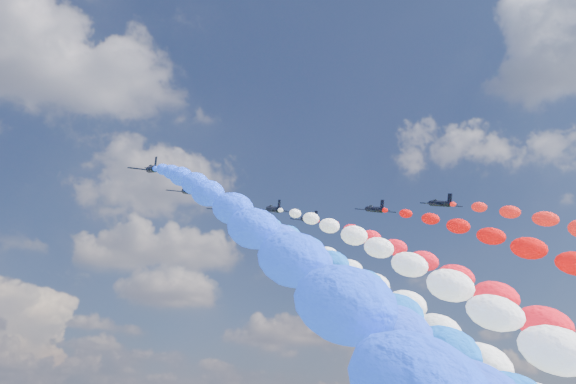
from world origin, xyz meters
name	(u,v)px	position (x,y,z in m)	size (l,w,h in m)	color
jet_0	(152,169)	(-31.75, -5.78, 98.11)	(9.25, 12.41, 2.73)	black
trail_0	(240,250)	(-31.75, -71.73, 66.46)	(6.00, 127.93, 65.96)	#1A45FF
jet_1	(188,191)	(-22.38, 5.02, 98.11)	(9.25, 12.41, 2.73)	black
trail_1	(294,278)	(-22.38, -60.94, 66.46)	(6.00, 127.93, 65.96)	blue
jet_2	(227,209)	(-11.26, 14.68, 98.11)	(9.25, 12.41, 2.73)	black
trail_2	(348,298)	(-11.26, -51.27, 66.46)	(6.00, 127.93, 65.96)	blue
jet_3	(273,209)	(-0.97, 11.35, 98.11)	(9.25, 12.41, 2.73)	black
trail_3	(430,299)	(-0.97, -54.60, 66.46)	(6.00, 127.93, 65.96)	white
jet_4	(262,226)	(0.79, 26.21, 98.11)	(9.25, 12.41, 2.73)	black
trail_4	(389,315)	(0.79, -39.74, 66.46)	(6.00, 127.93, 65.96)	white
jet_5	(309,220)	(9.88, 16.43, 98.11)	(9.25, 12.41, 2.73)	black
trail_5	(478,309)	(9.88, -49.53, 66.46)	(6.00, 127.93, 65.96)	red
jet_6	(375,209)	(21.19, 3.56, 98.11)	(9.25, 12.41, 2.73)	black
jet_7	(440,203)	(33.17, -5.44, 98.11)	(9.25, 12.41, 2.73)	black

